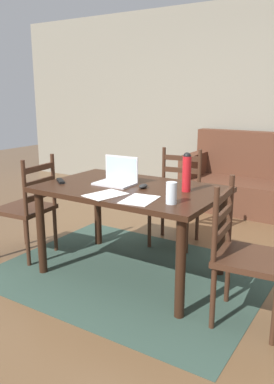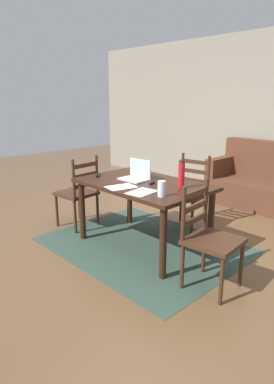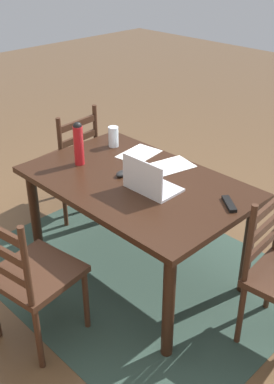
{
  "view_description": "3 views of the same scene",
  "coord_description": "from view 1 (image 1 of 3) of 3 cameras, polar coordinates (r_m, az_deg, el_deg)",
  "views": [
    {
      "loc": [
        1.67,
        -2.55,
        1.49
      ],
      "look_at": [
        -0.02,
        0.12,
        0.68
      ],
      "focal_mm": 36.42,
      "sensor_mm": 36.0,
      "label": 1
    },
    {
      "loc": [
        2.52,
        -2.53,
        1.66
      ],
      "look_at": [
        -0.02,
        -0.08,
        0.66
      ],
      "focal_mm": 31.23,
      "sensor_mm": 36.0,
      "label": 2
    },
    {
      "loc": [
        -1.86,
        1.82,
        2.13
      ],
      "look_at": [
        0.02,
        -0.03,
        0.65
      ],
      "focal_mm": 42.84,
      "sensor_mm": 36.0,
      "label": 3
    }
  ],
  "objects": [
    {
      "name": "tv_remote",
      "position": [
        3.38,
        -11.14,
        1.61
      ],
      "size": [
        0.16,
        0.14,
        0.02
      ],
      "primitive_type": "cube",
      "rotation": [
        0.0,
        0.0,
        0.91
      ],
      "color": "black",
      "rests_on": "dining_table"
    },
    {
      "name": "water_bottle",
      "position": [
        2.99,
        7.29,
        3.01
      ],
      "size": [
        0.07,
        0.07,
        0.3
      ],
      "color": "red",
      "rests_on": "dining_table"
    },
    {
      "name": "paper_stack_left",
      "position": [
        2.76,
        0.39,
        -1.13
      ],
      "size": [
        0.25,
        0.32,
        0.0
      ],
      "primitive_type": "cube",
      "rotation": [
        0.0,
        0.0,
        0.13
      ],
      "color": "white",
      "rests_on": "dining_table"
    },
    {
      "name": "chair_far_head",
      "position": [
        3.92,
        5.7,
        -0.99
      ],
      "size": [
        0.5,
        0.5,
        0.95
      ],
      "color": "#3D2316",
      "rests_on": "ground"
    },
    {
      "name": "ground_plane",
      "position": [
        3.4,
        -0.89,
        -11.75
      ],
      "size": [
        14.0,
        14.0,
        0.0
      ],
      "primitive_type": "plane",
      "color": "brown"
    },
    {
      "name": "couch",
      "position": [
        5.25,
        17.11,
        1.16
      ],
      "size": [
        1.8,
        0.8,
        1.0
      ],
      "color": "#512D1E",
      "rests_on": "ground"
    },
    {
      "name": "chair_right_near",
      "position": [
        2.66,
        15.58,
        -9.01
      ],
      "size": [
        0.48,
        0.48,
        0.95
      ],
      "color": "#3D2316",
      "rests_on": "ground"
    },
    {
      "name": "computer_mouse",
      "position": [
        3.1,
        0.92,
        0.87
      ],
      "size": [
        0.07,
        0.1,
        0.03
      ],
      "primitive_type": "ellipsoid",
      "rotation": [
        0.0,
        0.0,
        0.09
      ],
      "color": "black",
      "rests_on": "dining_table"
    },
    {
      "name": "area_rug",
      "position": [
        3.39,
        -0.89,
        -11.7
      ],
      "size": [
        2.18,
        1.71,
        0.01
      ],
      "primitive_type": "cube",
      "color": "#2D4238",
      "rests_on": "ground"
    },
    {
      "name": "dining_table",
      "position": [
        3.16,
        -0.94,
        -0.99
      ],
      "size": [
        1.45,
        0.93,
        0.75
      ],
      "color": "black",
      "rests_on": "ground"
    },
    {
      "name": "wall_back",
      "position": [
        5.69,
        15.5,
        12.37
      ],
      "size": [
        8.0,
        0.12,
        2.7
      ],
      "primitive_type": "cube",
      "color": "gray",
      "rests_on": "ground"
    },
    {
      "name": "laptop",
      "position": [
        3.25,
        -2.86,
        2.23
      ],
      "size": [
        0.32,
        0.23,
        0.23
      ],
      "color": "silver",
      "rests_on": "dining_table"
    },
    {
      "name": "chair_left_near",
      "position": [
        3.73,
        -15.7,
        -2.27
      ],
      "size": [
        0.48,
        0.48,
        0.95
      ],
      "color": "#3D2316",
      "rests_on": "ground"
    },
    {
      "name": "paper_stack_right",
      "position": [
        2.9,
        -4.65,
        -0.4
      ],
      "size": [
        0.27,
        0.34,
        0.0
      ],
      "primitive_type": "cube",
      "rotation": [
        0.0,
        0.0,
        -0.24
      ],
      "color": "white",
      "rests_on": "dining_table"
    },
    {
      "name": "drinking_glass",
      "position": [
        2.66,
        5.06,
        -0.15
      ],
      "size": [
        0.08,
        0.08,
        0.15
      ],
      "primitive_type": "cylinder",
      "color": "silver",
      "rests_on": "dining_table"
    }
  ]
}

